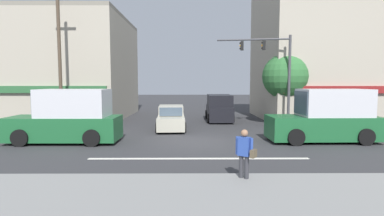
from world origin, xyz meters
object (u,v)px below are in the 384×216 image
Objects in this scene: sedan_approaching_near at (171,119)px; van_parked_curbside at (219,108)px; traffic_light_mast at (274,66)px; utility_pole_near_left at (60,60)px; utility_pole_far_right at (296,67)px; box_truck_waiting_far at (68,118)px; box_truck_crossing_leftbound at (326,118)px; pedestrian_foreground_with_bag at (245,153)px; street_tree at (285,77)px.

van_parked_curbside is (3.58, 4.42, 0.29)m from sedan_approaching_near.
van_parked_curbside is at bearing 51.01° from sedan_approaching_near.
traffic_light_mast reaches higher than van_parked_curbside.
utility_pole_near_left is 1.92× the size of van_parked_curbside.
box_truck_waiting_far is at bearing -150.62° from utility_pole_far_right.
sedan_approaching_near is 0.74× the size of box_truck_crossing_leftbound.
box_truck_waiting_far is at bearing -63.36° from utility_pole_near_left.
box_truck_waiting_far is at bearing 141.50° from pedestrian_foreground_with_bag.
box_truck_crossing_leftbound is at bearing -60.68° from van_parked_curbside.
van_parked_curbside is (-4.79, 8.52, -0.25)m from box_truck_crossing_leftbound.
sedan_approaching_near is 6.61m from box_truck_waiting_far.
box_truck_crossing_leftbound is at bearing -15.36° from utility_pole_near_left.
utility_pole_near_left reaches higher than van_parked_curbside.
van_parked_curbside is (10.84, 4.23, -3.57)m from utility_pole_near_left.
utility_pole_far_right is at bearing 22.49° from sedan_approaching_near.
utility_pole_far_right is at bearing 12.60° from utility_pole_near_left.
utility_pole_far_right is 1.48× the size of box_truck_waiting_far.
street_tree is 0.58× the size of utility_pole_near_left.
utility_pole_far_right is 8.68m from box_truck_crossing_leftbound.
box_truck_crossing_leftbound and box_truck_waiting_far have the same top height.
street_tree is 14.67m from box_truck_waiting_far.
utility_pole_far_right is 1.98× the size of sedan_approaching_near.
utility_pole_near_left is (-15.33, -1.75, 1.06)m from street_tree.
box_truck_waiting_far is (-5.03, -4.25, 0.54)m from sedan_approaching_near.
box_truck_crossing_leftbound reaches higher than pedestrian_foreground_with_bag.
traffic_light_mast is (-2.67, -3.46, -0.12)m from utility_pole_far_right.
traffic_light_mast is 1.10× the size of box_truck_waiting_far.
utility_pole_far_right is (16.79, 3.75, -0.28)m from utility_pole_near_left.
box_truck_crossing_leftbound is 1.22× the size of van_parked_curbside.
street_tree is 0.91× the size of box_truck_crossing_leftbound.
van_parked_curbside is (8.61, 8.67, -0.25)m from box_truck_waiting_far.
sedan_approaching_near is at bearing -1.53° from utility_pole_near_left.
box_truck_waiting_far is (-13.40, -0.15, 0.00)m from box_truck_crossing_leftbound.
utility_pole_near_left reaches higher than box_truck_waiting_far.
traffic_light_mast is 1.48× the size of sedan_approaching_near.
utility_pole_far_right reaches higher than van_parked_curbside.
sedan_approaching_near is 0.91× the size of van_parked_curbside.
utility_pole_near_left is at bearing 116.64° from box_truck_waiting_far.
box_truck_crossing_leftbound is (15.63, -4.29, -3.32)m from utility_pole_near_left.
utility_pole_far_right is 10.92m from sedan_approaching_near.
box_truck_crossing_leftbound is (-1.16, -8.04, -3.04)m from utility_pole_far_right.
utility_pole_near_left is 1.58× the size of box_truck_waiting_far.
utility_pole_far_right is 1.80× the size of van_parked_curbside.
box_truck_crossing_leftbound is 8.47m from pedestrian_foreground_with_bag.
box_truck_crossing_leftbound is at bearing -26.09° from sedan_approaching_near.
street_tree is 15.46m from utility_pole_near_left.
box_truck_waiting_far is at bearing -158.27° from traffic_light_mast.
street_tree is at bearing 13.58° from sedan_approaching_near.
traffic_light_mast is 7.70m from sedan_approaching_near.
utility_pole_far_right is 4.37m from traffic_light_mast.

